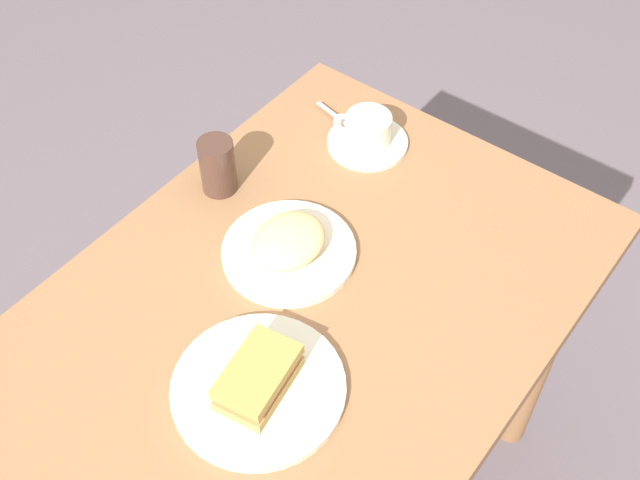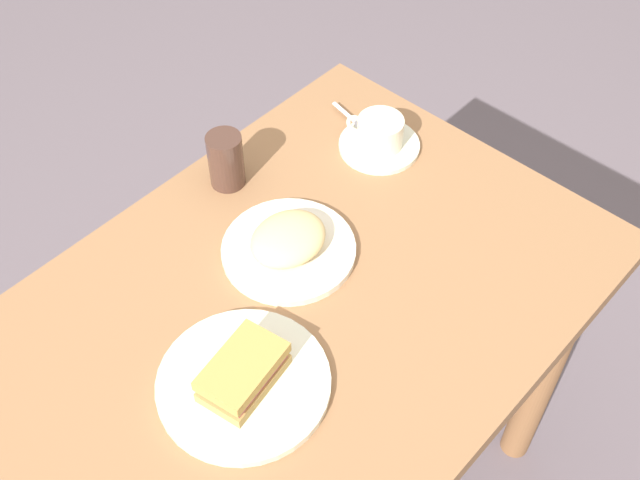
{
  "view_description": "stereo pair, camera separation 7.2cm",
  "coord_description": "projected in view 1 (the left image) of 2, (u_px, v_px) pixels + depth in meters",
  "views": [
    {
      "loc": [
        0.55,
        0.48,
        1.8
      ],
      "look_at": [
        -0.13,
        -0.04,
        0.8
      ],
      "focal_mm": 44.6,
      "sensor_mm": 36.0,
      "label": 1
    },
    {
      "loc": [
        0.51,
        0.54,
        1.8
      ],
      "look_at": [
        -0.13,
        -0.04,
        0.8
      ],
      "focal_mm": 44.6,
      "sensor_mm": 36.0,
      "label": 2
    }
  ],
  "objects": [
    {
      "name": "coffee_cup",
      "position": [
        367.0,
        128.0,
        1.48
      ],
      "size": [
        0.09,
        0.11,
        0.06
      ],
      "color": "beige",
      "rests_on": "coffee_saucer"
    },
    {
      "name": "sandwich_plate",
      "position": [
        258.0,
        388.0,
        1.16
      ],
      "size": [
        0.26,
        0.26,
        0.01
      ],
      "primitive_type": "cylinder",
      "color": "beige",
      "rests_on": "dining_table"
    },
    {
      "name": "sandwich_front",
      "position": [
        258.0,
        377.0,
        1.14
      ],
      "size": [
        0.14,
        0.1,
        0.05
      ],
      "color": "#B38D4A",
      "rests_on": "sandwich_plate"
    },
    {
      "name": "side_food_pile",
      "position": [
        288.0,
        241.0,
        1.31
      ],
      "size": [
        0.14,
        0.11,
        0.04
      ],
      "primitive_type": "ellipsoid",
      "color": "#E6C280",
      "rests_on": "side_plate"
    },
    {
      "name": "spoon",
      "position": [
        340.0,
        119.0,
        1.54
      ],
      "size": [
        0.03,
        0.1,
        0.01
      ],
      "color": "silver",
      "rests_on": "coffee_saucer"
    },
    {
      "name": "dining_table",
      "position": [
        295.0,
        359.0,
        1.36
      ],
      "size": [
        1.07,
        0.73,
        0.77
      ],
      "color": "#916441",
      "rests_on": "ground_plane"
    },
    {
      "name": "drinking_glass",
      "position": [
        218.0,
        166.0,
        1.4
      ],
      "size": [
        0.06,
        0.06,
        0.11
      ],
      "primitive_type": "cylinder",
      "color": "#482E25",
      "rests_on": "dining_table"
    },
    {
      "name": "coffee_saucer",
      "position": [
        367.0,
        142.0,
        1.51
      ],
      "size": [
        0.15,
        0.15,
        0.01
      ],
      "primitive_type": "cylinder",
      "color": "beige",
      "rests_on": "dining_table"
    },
    {
      "name": "side_plate",
      "position": [
        289.0,
        252.0,
        1.33
      ],
      "size": [
        0.23,
        0.23,
        0.01
      ],
      "primitive_type": "cylinder",
      "color": "silver",
      "rests_on": "dining_table"
    }
  ]
}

